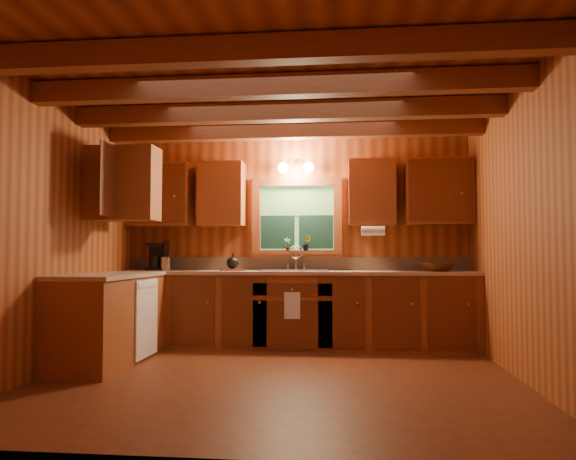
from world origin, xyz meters
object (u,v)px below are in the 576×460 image
(coffee_maker, at_px, (156,257))
(wicker_basket, at_px, (436,267))
(cutting_board, at_px, (233,270))
(sink, at_px, (295,275))

(coffee_maker, distance_m, wicker_basket, 3.38)
(coffee_maker, relative_size, cutting_board, 1.24)
(wicker_basket, bearing_deg, sink, 178.32)
(sink, bearing_deg, coffee_maker, 176.97)
(cutting_board, bearing_deg, sink, -18.92)
(coffee_maker, bearing_deg, sink, -10.70)
(wicker_basket, bearing_deg, coffee_maker, 177.62)
(sink, bearing_deg, cutting_board, -178.54)
(cutting_board, relative_size, wicker_basket, 0.67)
(cutting_board, bearing_deg, coffee_maker, 153.22)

